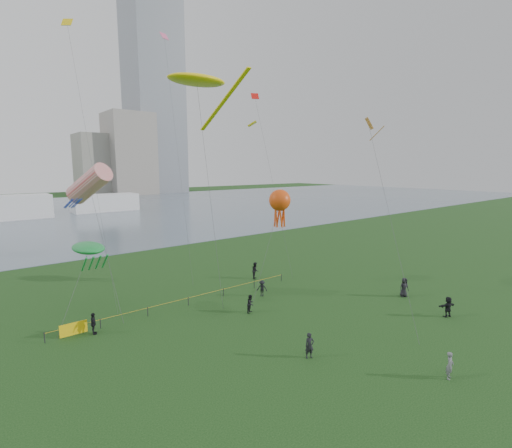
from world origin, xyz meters
TOP-DOWN VIEW (x-y plane):
  - ground_plane at (0.00, 0.00)m, footprint 400.00×400.00m
  - lake at (0.00, 100.00)m, footprint 400.00×120.00m
  - tower at (62.00, 168.00)m, footprint 24.00×24.00m
  - building_mid at (46.00, 162.00)m, footprint 20.00×20.00m
  - building_low at (32.00, 168.00)m, footprint 16.00×18.00m
  - pavilion_left at (-12.00, 95.00)m, footprint 22.00×8.00m
  - pavilion_right at (14.00, 98.00)m, footprint 18.00×7.00m
  - fence at (-10.27, 15.04)m, footprint 24.07×0.07m
  - kite_flyer at (2.38, -6.02)m, footprint 0.72×0.57m
  - spectator_a at (-0.64, 9.99)m, footprint 1.00×0.92m
  - spectator_b at (2.91, 12.62)m, footprint 1.16×1.19m
  - spectator_c at (-12.87, 14.30)m, footprint 0.62×1.08m
  - spectator_d at (13.95, 3.48)m, footprint 1.12×0.96m
  - spectator_e at (12.12, -1.63)m, footprint 1.76×1.08m
  - spectator_f at (-2.48, 1.15)m, footprint 0.76×0.64m
  - spectator_g at (6.18, 17.73)m, footprint 1.18×1.19m
  - kite_stingray at (-2.42, 15.38)m, footprint 5.62×10.23m
  - kite_windsock at (-10.59, 21.32)m, footprint 4.31×9.07m
  - kite_creature at (-11.84, 18.27)m, footprint 4.74×5.32m
  - kite_octopus at (6.73, 14.23)m, footprint 6.73×3.51m
  - kite_delta at (11.41, 6.30)m, footprint 7.22×10.32m
  - small_kites at (-1.00, 23.14)m, footprint 20.74×4.90m

SIDE VIEW (x-z plane):
  - ground_plane at x=0.00m, z-range 0.00..0.00m
  - lake at x=0.00m, z-range -0.02..0.06m
  - fence at x=-10.27m, z-range 0.03..1.08m
  - spectator_b at x=2.91m, z-range 0.00..1.64m
  - spectator_a at x=-0.64m, z-range 0.00..1.65m
  - kite_flyer at x=2.38m, z-range 0.00..1.72m
  - spectator_c at x=-12.87m, z-range 0.00..1.73m
  - spectator_f at x=-2.48m, z-range 0.00..1.78m
  - spectator_e at x=12.12m, z-range 0.00..1.81m
  - spectator_g at x=6.18m, z-range 0.00..1.94m
  - spectator_d at x=13.95m, z-range 0.00..1.95m
  - pavilion_right at x=14.00m, z-range 0.00..5.00m
  - pavilion_left at x=-12.00m, z-range 0.00..6.00m
  - kite_creature at x=-11.84m, z-range 2.80..9.33m
  - kite_octopus at x=6.73m, z-range 4.07..14.66m
  - kite_windsock at x=-10.59m, z-range 4.72..18.10m
  - building_low at x=32.00m, z-range 0.00..28.00m
  - kite_delta at x=11.41m, z-range 7.19..24.91m
  - building_mid at x=46.00m, z-range 0.00..38.00m
  - kite_stingray at x=-2.42m, z-range 10.06..31.17m
  - small_kites at x=-1.00m, z-range 21.49..28.10m
  - tower at x=62.00m, z-range 0.00..120.00m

